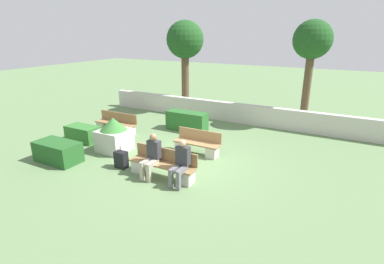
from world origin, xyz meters
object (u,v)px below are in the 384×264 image
bench_left_side (116,125)px  tree_leftmost (185,43)px  bench_right_side (197,145)px  person_seated_woman (152,154)px  planter_corner_left (114,135)px  tree_center_left (312,44)px  suitcase (121,160)px  person_seated_man (181,161)px  bench_front (163,166)px

bench_left_side → tree_leftmost: bearing=82.9°
bench_right_side → person_seated_woman: bearing=-107.6°
planter_corner_left → bench_right_side: bearing=22.8°
bench_left_side → planter_corner_left: (1.38, -1.63, 0.28)m
person_seated_woman → tree_center_left: tree_center_left is taller
suitcase → tree_leftmost: bearing=103.3°
person_seated_man → suitcase: (-2.21, 0.03, -0.44)m
bench_right_side → planter_corner_left: size_ratio=1.34×
bench_left_side → planter_corner_left: bearing=-45.9°
bench_left_side → tree_leftmost: (0.87, 4.49, 3.26)m
suitcase → tree_leftmost: 8.03m
planter_corner_left → tree_leftmost: bearing=94.8°
person_seated_man → bench_right_side: bearing=105.9°
bench_front → tree_leftmost: size_ratio=0.45×
person_seated_woman → tree_center_left: 8.48m
bench_right_side → tree_center_left: size_ratio=0.36×
tree_leftmost → tree_center_left: (6.02, 0.20, 0.05)m
bench_left_side → tree_leftmost: tree_leftmost is taller
planter_corner_left → tree_leftmost: size_ratio=0.27×
person_seated_woman → suitcase: size_ratio=1.77×
bench_right_side → suitcase: bearing=-134.6°
suitcase → tree_leftmost: tree_leftmost is taller
suitcase → tree_center_left: tree_center_left is taller
bench_front → person_seated_woman: (-0.28, -0.14, 0.39)m
person_seated_woman → planter_corner_left: person_seated_woman is taller
bench_right_side → person_seated_woman: person_seated_woman is taller
planter_corner_left → tree_center_left: tree_center_left is taller
person_seated_man → planter_corner_left: 3.53m
planter_corner_left → tree_leftmost: (-0.52, 6.12, 2.98)m
person_seated_woman → tree_leftmost: size_ratio=0.28×
bench_front → tree_center_left: (2.83, 7.20, 3.30)m
person_seated_woman → bench_front: bearing=27.0°
suitcase → bench_right_side: bearing=53.6°
bench_left_side → person_seated_man: 5.47m
bench_left_side → planter_corner_left: 2.16m
tree_leftmost → person_seated_man: bearing=-61.4°
bench_left_side → person_seated_man: size_ratio=1.50×
person_seated_man → suitcase: size_ratio=1.75×
tree_center_left → tree_leftmost: bearing=-178.1°
planter_corner_left → tree_leftmost: 6.83m
tree_leftmost → suitcase: bearing=-76.7°
planter_corner_left → person_seated_man: bearing=-16.9°
bench_left_side → bench_right_side: same height
person_seated_man → planter_corner_left: bearing=163.1°
person_seated_man → tree_center_left: bearing=73.9°
person_seated_man → planter_corner_left: size_ratio=1.04×
bench_front → planter_corner_left: (-2.67, 0.88, 0.27)m
bench_left_side → bench_front: bearing=-27.9°
bench_left_side → person_seated_woman: (3.78, -2.66, 0.40)m
bench_front → suitcase: (-1.51, -0.11, -0.06)m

